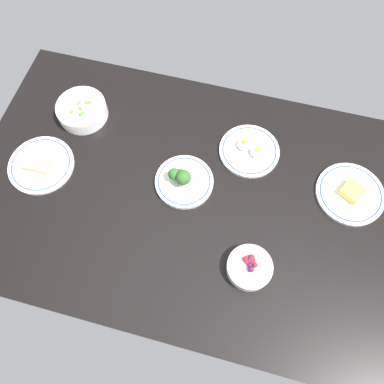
{
  "coord_description": "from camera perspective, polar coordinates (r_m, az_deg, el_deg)",
  "views": [
    {
      "loc": [
        12.68,
        -48.51,
        118.47
      ],
      "look_at": [
        0.0,
        0.0,
        6.0
      ],
      "focal_mm": 35.0,
      "sensor_mm": 36.0,
      "label": 1
    }
  ],
  "objects": [
    {
      "name": "dining_table",
      "position": [
        1.27,
        -0.0,
        -0.74
      ],
      "size": [
        151.16,
        93.19,
        4.0
      ],
      "primitive_type": "cube",
      "color": "black",
      "rests_on": "ground"
    },
    {
      "name": "plate_cheese",
      "position": [
        1.35,
        23.0,
        -0.18
      ],
      "size": [
        22.76,
        22.76,
        3.8
      ],
      "color": "white",
      "rests_on": "dining_table"
    },
    {
      "name": "plate_sandwich",
      "position": [
        1.39,
        -22.06,
        3.94
      ],
      "size": [
        22.43,
        22.43,
        4.4
      ],
      "color": "white",
      "rests_on": "dining_table"
    },
    {
      "name": "plate_broccoli",
      "position": [
        1.25,
        -1.36,
        1.84
      ],
      "size": [
        19.69,
        19.69,
        8.51
      ],
      "color": "white",
      "rests_on": "dining_table"
    },
    {
      "name": "plate_eggs",
      "position": [
        1.33,
        8.73,
        6.33
      ],
      "size": [
        21.09,
        21.09,
        4.85
      ],
      "color": "white",
      "rests_on": "dining_table"
    },
    {
      "name": "bowl_berries",
      "position": [
        1.16,
        8.73,
        -11.27
      ],
      "size": [
        13.92,
        13.92,
        6.01
      ],
      "color": "white",
      "rests_on": "dining_table"
    },
    {
      "name": "bowl_peas",
      "position": [
        1.44,
        -16.41,
        11.89
      ],
      "size": [
        17.93,
        17.93,
        6.74
      ],
      "color": "white",
      "rests_on": "dining_table"
    }
  ]
}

